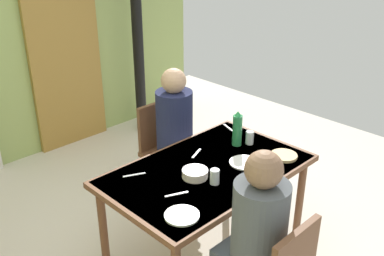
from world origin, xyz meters
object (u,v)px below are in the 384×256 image
Objects in this scene: person_near_diner at (257,224)px; water_bottle_green_near at (237,129)px; dining_table at (207,177)px; serving_bowl_center at (195,173)px; person_far_diner at (176,121)px; chair_far_diner at (165,147)px.

water_bottle_green_near is at bearing 46.33° from person_near_diner.
dining_table is 0.18m from serving_bowl_center.
dining_table is 5.16× the size of water_bottle_green_near.
person_far_diner is at bearing 56.40° from serving_bowl_center.
dining_table is at bearing 65.41° from person_near_diner.
chair_far_diner is at bearing 67.27° from person_near_diner.
water_bottle_green_near is at bearing 98.46° from chair_far_diner.
person_far_diner is at bearing 64.91° from dining_table.
dining_table is 0.86m from chair_far_diner.
water_bottle_green_near is (0.41, 0.09, 0.20)m from dining_table.
water_bottle_green_near is (0.10, -0.70, 0.36)m from chair_far_diner.
serving_bowl_center is at bearing 61.09° from chair_far_diner.
person_near_diner is 0.65m from serving_bowl_center.
serving_bowl_center reaches higher than dining_table.
person_near_diner is at bearing 67.27° from chair_far_diner.
water_bottle_green_near is (0.10, -0.56, 0.08)m from person_far_diner.
person_far_diner reaches higher than chair_far_diner.
person_near_diner reaches higher than serving_bowl_center.
chair_far_diner is at bearing -90.00° from person_far_diner.
water_bottle_green_near is 1.60× the size of serving_bowl_center.
chair_far_diner is 5.12× the size of serving_bowl_center.
person_far_diner is 0.81m from serving_bowl_center.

